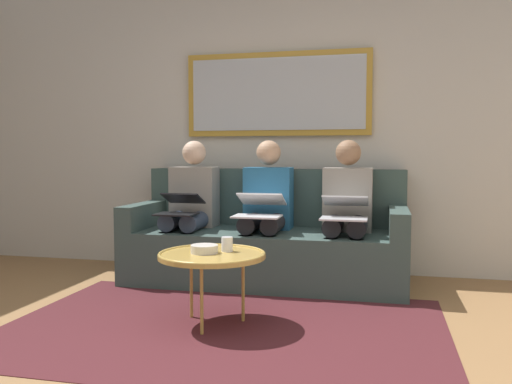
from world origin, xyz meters
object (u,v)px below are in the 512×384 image
(coffee_table, at_px, (212,256))
(laptop_white, at_px, (260,207))
(laptop_silver, at_px, (345,209))
(couch, at_px, (268,242))
(bowl, at_px, (204,249))
(framed_mirror, at_px, (277,94))
(laptop_black, at_px, (180,205))
(person_left, at_px, (347,208))
(person_middle, at_px, (266,207))
(cup, at_px, (227,244))
(person_right, at_px, (190,205))

(coffee_table, bearing_deg, laptop_white, -95.20)
(laptop_silver, bearing_deg, couch, -25.10)
(bowl, distance_m, laptop_white, 0.94)
(bowl, bearing_deg, laptop_silver, -130.34)
(framed_mirror, relative_size, coffee_table, 2.51)
(laptop_black, bearing_deg, person_left, -169.72)
(framed_mirror, bearing_deg, couch, 90.00)
(person_middle, bearing_deg, laptop_silver, 160.14)
(person_middle, relative_size, laptop_white, 2.86)
(couch, bearing_deg, coffee_table, 86.06)
(cup, relative_size, person_left, 0.08)
(coffee_table, distance_m, bowl, 0.06)
(framed_mirror, relative_size, bowl, 9.85)
(couch, bearing_deg, framed_mirror, -90.00)
(laptop_silver, bearing_deg, person_right, -10.24)
(framed_mirror, bearing_deg, laptop_black, 47.12)
(person_middle, distance_m, laptop_white, 0.23)
(couch, bearing_deg, laptop_black, 25.19)
(couch, bearing_deg, person_left, 173.87)
(person_left, distance_m, person_middle, 0.64)
(laptop_white, bearing_deg, person_middle, -90.00)
(cup, height_order, laptop_white, laptop_white)
(framed_mirror, bearing_deg, laptop_silver, 132.93)
(laptop_silver, height_order, laptop_white, laptop_white)
(couch, relative_size, coffee_table, 3.41)
(laptop_white, bearing_deg, cup, 88.93)
(person_right, bearing_deg, laptop_white, 160.57)
(person_right, bearing_deg, couch, -173.87)
(coffee_table, bearing_deg, framed_mirror, -92.99)
(framed_mirror, height_order, person_right, framed_mirror)
(coffee_table, xyz_separation_m, cup, (-0.07, -0.09, 0.06))
(cup, bearing_deg, person_left, -121.77)
(cup, xyz_separation_m, person_middle, (-0.02, -1.06, 0.13))
(framed_mirror, xyz_separation_m, person_right, (0.64, 0.46, -0.94))
(person_left, relative_size, person_middle, 1.00)
(framed_mirror, xyz_separation_m, person_middle, (0.00, 0.46, -0.94))
(couch, distance_m, person_left, 0.71)
(framed_mirror, xyz_separation_m, laptop_black, (0.64, 0.69, -0.92))
(couch, xyz_separation_m, person_left, (-0.64, 0.07, 0.30))
(cup, relative_size, bowl, 0.55)
(laptop_black, bearing_deg, laptop_silver, -179.95)
(couch, relative_size, bowl, 13.35)
(person_middle, xyz_separation_m, person_right, (0.64, 0.00, 0.00))
(framed_mirror, distance_m, laptop_silver, 1.31)
(framed_mirror, distance_m, person_left, 1.23)
(person_right, bearing_deg, laptop_black, 90.00)
(couch, distance_m, framed_mirror, 1.30)
(couch, relative_size, cup, 24.44)
(framed_mirror, relative_size, laptop_silver, 4.21)
(framed_mirror, xyz_separation_m, laptop_silver, (-0.64, 0.69, -0.92))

